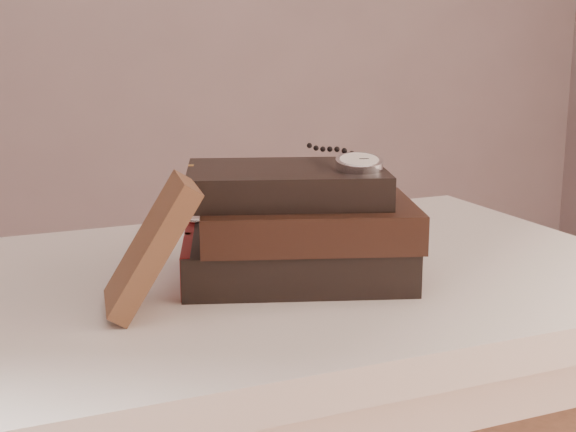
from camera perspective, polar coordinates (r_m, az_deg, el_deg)
name	(u,v)px	position (r m, az deg, el deg)	size (l,w,h in m)	color
table	(238,348)	(1.02, -3.43, -9.00)	(1.00, 0.60, 0.75)	silver
book_stack	(297,227)	(0.96, 0.64, -0.79)	(0.30, 0.26, 0.13)	black
journal	(151,246)	(0.85, -9.35, -2.03)	(0.02, 0.09, 0.15)	#482B1B
pocket_watch	(358,162)	(0.94, 4.79, 3.70)	(0.07, 0.16, 0.02)	silver
eyeglasses	(217,202)	(1.04, -4.89, 0.96)	(0.14, 0.15, 0.05)	silver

